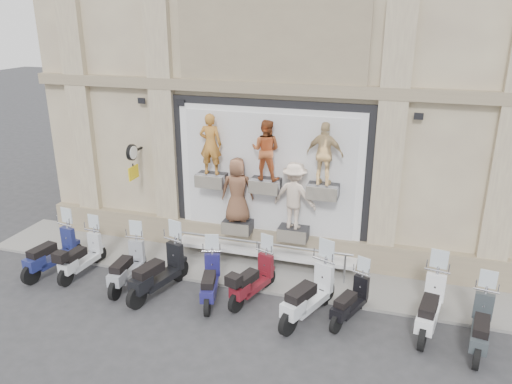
% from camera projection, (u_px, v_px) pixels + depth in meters
% --- Properties ---
extents(ground, '(90.00, 90.00, 0.00)m').
position_uv_depth(ground, '(234.00, 312.00, 11.78)').
color(ground, '#313134').
rests_on(ground, ground).
extents(sidewalk, '(16.00, 2.20, 0.08)m').
position_uv_depth(sidewalk, '(260.00, 269.00, 13.65)').
color(sidewalk, gray).
rests_on(sidewalk, ground).
extents(building, '(14.00, 8.60, 12.00)m').
position_uv_depth(building, '(305.00, 34.00, 16.02)').
color(building, beige).
rests_on(building, ground).
extents(shop_vitrine, '(5.60, 0.88, 4.30)m').
position_uv_depth(shop_vitrine, '(270.00, 182.00, 13.41)').
color(shop_vitrine, black).
rests_on(shop_vitrine, ground).
extents(guard_rail, '(5.06, 0.10, 0.93)m').
position_uv_depth(guard_rail, '(259.00, 257.00, 13.42)').
color(guard_rail, '#9EA0A5').
rests_on(guard_rail, ground).
extents(clock_sign_bracket, '(0.10, 0.80, 1.02)m').
position_uv_depth(clock_sign_bracket, '(133.00, 157.00, 14.13)').
color(clock_sign_bracket, black).
rests_on(clock_sign_bracket, ground).
extents(scooter_a, '(0.91, 2.08, 1.64)m').
position_uv_depth(scooter_a, '(50.00, 244.00, 13.36)').
color(scooter_a, navy).
rests_on(scooter_a, ground).
extents(scooter_b, '(0.68, 1.88, 1.50)m').
position_uv_depth(scooter_b, '(81.00, 249.00, 13.26)').
color(scooter_b, '#BBBEC2').
rests_on(scooter_b, ground).
extents(scooter_c, '(0.69, 1.95, 1.55)m').
position_uv_depth(scooter_c, '(126.00, 258.00, 12.70)').
color(scooter_c, gray).
rests_on(scooter_c, ground).
extents(scooter_d, '(1.15, 2.23, 1.74)m').
position_uv_depth(scooter_d, '(158.00, 262.00, 12.28)').
color(scooter_d, black).
rests_on(scooter_d, ground).
extents(scooter_e, '(1.01, 1.91, 1.49)m').
position_uv_depth(scooter_e, '(210.00, 273.00, 12.05)').
color(scooter_e, '#1A1854').
rests_on(scooter_e, ground).
extents(scooter_f, '(1.08, 1.94, 1.51)m').
position_uv_depth(scooter_f, '(253.00, 272.00, 12.08)').
color(scooter_f, '#5D1018').
rests_on(scooter_f, ground).
extents(scooter_g, '(1.38, 2.23, 1.75)m').
position_uv_depth(scooter_g, '(309.00, 285.00, 11.26)').
color(scooter_g, silver).
rests_on(scooter_g, ground).
extents(scooter_h, '(1.06, 1.76, 1.38)m').
position_uv_depth(scooter_h, '(351.00, 294.00, 11.27)').
color(scooter_h, black).
rests_on(scooter_h, ground).
extents(scooter_i, '(0.94, 2.14, 1.68)m').
position_uv_depth(scooter_i, '(431.00, 297.00, 10.84)').
color(scooter_i, white).
rests_on(scooter_i, ground).
extents(scooter_j, '(0.83, 1.96, 1.54)m').
position_uv_depth(scooter_j, '(483.00, 317.00, 10.27)').
color(scooter_j, '#2F3539').
rests_on(scooter_j, ground).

